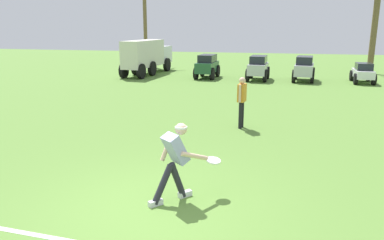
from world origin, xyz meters
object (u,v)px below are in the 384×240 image
frisbee_thrower (175,158)px  parked_car_slot_c (304,68)px  palm_tree_far_left (145,9)px  teammate_near_sideline (242,98)px  parked_car_slot_b (258,67)px  parked_car_slot_d (363,73)px  palm_tree_left_of_centre (375,18)px  box_truck (147,55)px  frisbee_in_flight (213,160)px  parked_car_slot_a (207,66)px

frisbee_thrower → parked_car_slot_c: same height
frisbee_thrower → palm_tree_far_left: size_ratio=0.19×
teammate_near_sideline → parked_car_slot_b: size_ratio=0.65×
teammate_near_sideline → palm_tree_far_left: size_ratio=0.21×
parked_car_slot_d → parked_car_slot_c: bearing=-179.2°
palm_tree_far_left → palm_tree_left_of_centre: size_ratio=1.22×
parked_car_slot_b → box_truck: 7.32m
frisbee_thrower → palm_tree_left_of_centre: palm_tree_left_of_centre is taller
frisbee_thrower → palm_tree_left_of_centre: 22.46m
frisbee_in_flight → palm_tree_left_of_centre: (6.68, 20.67, 2.90)m
frisbee_in_flight → palm_tree_far_left: palm_tree_far_left is taller
parked_car_slot_c → palm_tree_left_of_centre: size_ratio=0.40×
palm_tree_far_left → palm_tree_left_of_centre: 16.49m
parked_car_slot_d → parked_car_slot_a: bearing=-179.7°
parked_car_slot_d → box_truck: (-12.93, 0.87, 0.67)m
box_truck → palm_tree_left_of_centre: size_ratio=1.00×
box_truck → palm_tree_left_of_centre: (14.20, 3.86, 2.32)m
teammate_near_sideline → parked_car_slot_a: 11.56m
frisbee_thrower → parked_car_slot_a: size_ratio=0.59×
parked_car_slot_b → parked_car_slot_c: 2.58m
palm_tree_far_left → frisbee_in_flight: bearing=-66.5°
teammate_near_sideline → parked_car_slot_b: teammate_near_sideline is taller
frisbee_thrower → parked_car_slot_d: bearing=69.8°
parked_car_slot_c → palm_tree_far_left: bearing=151.8°
frisbee_thrower → parked_car_slot_a: same height
box_truck → palm_tree_far_left: size_ratio=0.82×
frisbee_thrower → parked_car_slot_c: size_ratio=0.58×
parked_car_slot_b → teammate_near_sideline: bearing=-88.6°
box_truck → palm_tree_far_left: palm_tree_far_left is taller
frisbee_in_flight → parked_car_slot_d: parked_car_slot_d is taller
box_truck → palm_tree_left_of_centre: bearing=15.2°
box_truck → palm_tree_far_left: bearing=111.6°
frisbee_thrower → frisbee_in_flight: frisbee_thrower is taller
parked_car_slot_c → frisbee_thrower: bearing=-100.0°
frisbee_in_flight → teammate_near_sideline: (-0.03, 4.82, 0.28)m
box_truck → palm_tree_left_of_centre: palm_tree_left_of_centre is taller
parked_car_slot_a → parked_car_slot_c: size_ratio=0.98×
frisbee_thrower → parked_car_slot_a: (-2.75, 16.29, -0.05)m
parked_car_slot_b → parked_car_slot_d: bearing=2.3°
parked_car_slot_b → palm_tree_left_of_centre: size_ratio=0.40×
teammate_near_sideline → parked_car_slot_c: size_ratio=0.64×
teammate_near_sideline → parked_car_slot_d: teammate_near_sideline is taller
frisbee_in_flight → parked_car_slot_b: parked_car_slot_b is taller
parked_car_slot_a → parked_car_slot_c: same height
frisbee_thrower → palm_tree_far_left: (-9.09, 22.71, 3.59)m
teammate_near_sideline → parked_car_slot_c: teammate_near_sideline is taller
palm_tree_left_of_centre → parked_car_slot_b: bearing=-144.6°
frisbee_in_flight → palm_tree_left_of_centre: size_ratio=0.06×
frisbee_thrower → teammate_near_sideline: bearing=83.7°
parked_car_slot_a → palm_tree_far_left: bearing=134.7°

